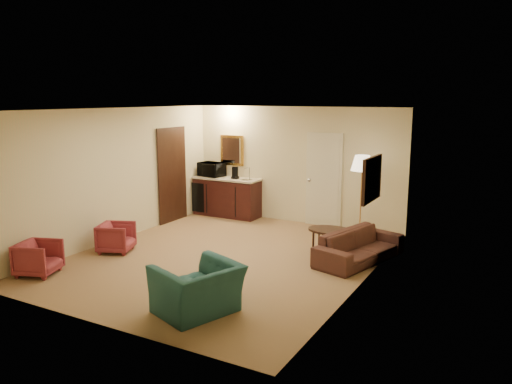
% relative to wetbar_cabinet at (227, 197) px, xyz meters
% --- Properties ---
extents(ground, '(6.00, 6.00, 0.00)m').
position_rel_wetbar_cabinet_xyz_m(ground, '(1.65, -2.72, -0.46)').
color(ground, '#8B6847').
rests_on(ground, ground).
extents(room_walls, '(5.02, 6.01, 2.61)m').
position_rel_wetbar_cabinet_xyz_m(room_walls, '(1.55, -1.95, 1.26)').
color(room_walls, beige).
rests_on(room_walls, ground).
extents(wetbar_cabinet, '(1.64, 0.58, 0.92)m').
position_rel_wetbar_cabinet_xyz_m(wetbar_cabinet, '(0.00, 0.00, 0.00)').
color(wetbar_cabinet, black).
rests_on(wetbar_cabinet, ground).
extents(sofa, '(1.02, 1.90, 0.71)m').
position_rel_wetbar_cabinet_xyz_m(sofa, '(3.80, -1.77, -0.10)').
color(sofa, black).
rests_on(sofa, ground).
extents(teal_armchair, '(0.97, 1.18, 0.89)m').
position_rel_wetbar_cabinet_xyz_m(teal_armchair, '(2.58, -4.85, -0.02)').
color(teal_armchair, '#205052').
rests_on(teal_armchair, ground).
extents(rose_chair_near, '(0.72, 0.74, 0.60)m').
position_rel_wetbar_cabinet_xyz_m(rose_chair_near, '(-0.27, -3.39, -0.16)').
color(rose_chair_near, maroon).
rests_on(rose_chair_near, ground).
extents(rose_chair_far, '(0.72, 0.74, 0.60)m').
position_rel_wetbar_cabinet_xyz_m(rose_chair_far, '(-0.50, -4.88, -0.16)').
color(rose_chair_far, maroon).
rests_on(rose_chair_far, ground).
extents(coffee_table, '(0.90, 0.64, 0.49)m').
position_rel_wetbar_cabinet_xyz_m(coffee_table, '(3.27, -1.72, -0.21)').
color(coffee_table, black).
rests_on(coffee_table, ground).
extents(floor_lamp, '(0.47, 0.47, 1.69)m').
position_rel_wetbar_cabinet_xyz_m(floor_lamp, '(3.36, -0.32, 0.38)').
color(floor_lamp, '#CA9143').
rests_on(floor_lamp, ground).
extents(waste_bin, '(0.26, 0.26, 0.28)m').
position_rel_wetbar_cabinet_xyz_m(waste_bin, '(0.65, -0.07, -0.32)').
color(waste_bin, black).
rests_on(waste_bin, ground).
extents(microwave, '(0.64, 0.41, 0.41)m').
position_rel_wetbar_cabinet_xyz_m(microwave, '(-0.45, 0.03, 0.67)').
color(microwave, black).
rests_on(microwave, wetbar_cabinet).
extents(coffee_maker, '(0.17, 0.17, 0.28)m').
position_rel_wetbar_cabinet_xyz_m(coffee_maker, '(0.24, -0.01, 0.60)').
color(coffee_maker, black).
rests_on(coffee_maker, wetbar_cabinet).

